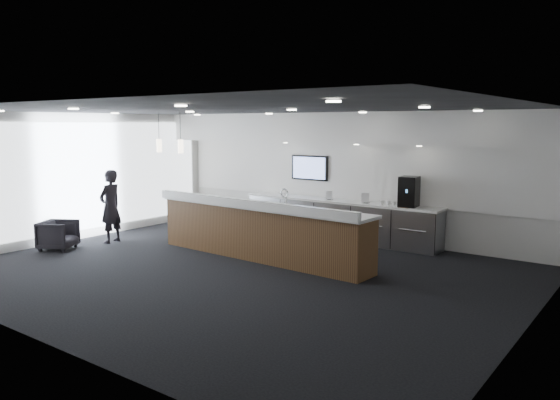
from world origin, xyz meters
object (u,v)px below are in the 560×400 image
Objects in this scene: service_counter at (260,231)px; armchair at (58,235)px; lounge_guest at (110,206)px; coffee_machine at (409,192)px.

armchair is at bearing -151.14° from service_counter.
service_counter is 3.03× the size of lounge_guest.
coffee_machine is at bearing -82.67° from armchair.
lounge_guest is (0.33, 1.15, 0.53)m from armchair.
coffee_machine reaches higher than armchair.
service_counter is at bearing -135.67° from coffee_machine.
coffee_machine reaches higher than service_counter.
lounge_guest is (-3.74, -0.86, 0.27)m from service_counter.
armchair is (-6.17, -4.58, -0.96)m from coffee_machine.
coffee_machine is at bearing 53.28° from service_counter.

